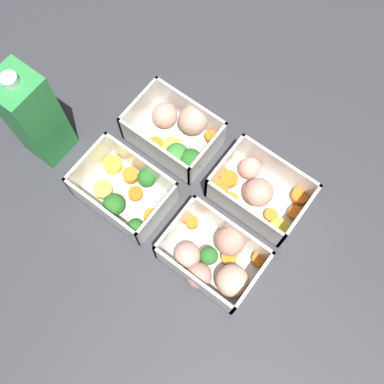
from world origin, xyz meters
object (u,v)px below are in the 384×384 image
at_px(container_near_right, 179,133).
at_px(container_far_right, 125,193).
at_px(container_far_left, 215,260).
at_px(juice_carton, 34,117).
at_px(container_near_left, 259,191).

xyz_separation_m(container_near_right, container_far_right, (0.00, 0.14, -0.00)).
distance_m(container_near_right, container_far_right, 0.14).
relative_size(container_far_left, juice_carton, 0.76).
bearing_deg(container_near_right, container_far_left, 142.10).
distance_m(container_near_left, container_far_left, 0.13).
bearing_deg(juice_carton, container_far_left, -179.68).
relative_size(container_near_left, container_far_right, 1.04).
bearing_deg(container_near_left, container_far_left, 93.81).
relative_size(container_far_right, juice_carton, 0.74).
bearing_deg(container_near_right, juice_carton, 39.13).
distance_m(container_far_right, juice_carton, 0.18).
relative_size(container_near_left, juice_carton, 0.77).
bearing_deg(juice_carton, container_far_right, -179.14).
height_order(container_near_left, container_far_left, same).
height_order(container_near_left, juice_carton, juice_carton).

